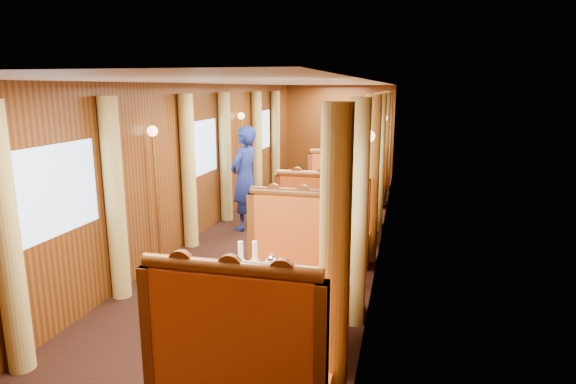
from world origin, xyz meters
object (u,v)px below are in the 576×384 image
(banquette_mid_aft, at_px, (342,201))
(rose_vase_mid, at_px, (335,185))
(fruit_plate, at_px, (305,284))
(rose_vase_far, at_px, (358,155))
(teapot_back, at_px, (272,267))
(table_mid, at_px, (333,218))
(steward, at_px, (245,179))
(table_far, at_px, (356,179))
(passenger, at_px, (340,187))
(banquette_near_fwd, at_px, (241,374))
(banquette_far_fwd, at_px, (351,185))
(banquette_far_aft, at_px, (360,170))
(tea_tray, at_px, (266,279))
(banquette_near_aft, at_px, (301,271))
(teapot_right, at_px, (271,276))
(teapot_left, at_px, (252,274))
(table_near, at_px, (277,316))
(banquette_mid_fwd, at_px, (323,233))

(banquette_mid_aft, bearing_deg, rose_vase_mid, -89.10)
(fruit_plate, height_order, rose_vase_mid, rose_vase_mid)
(rose_vase_mid, bearing_deg, rose_vase_far, 89.94)
(fruit_plate, bearing_deg, teapot_back, 149.58)
(table_mid, distance_m, steward, 1.70)
(teapot_back, distance_m, rose_vase_mid, 3.39)
(table_far, height_order, passenger, passenger)
(banquette_near_fwd, bearing_deg, table_far, 90.00)
(banquette_far_fwd, height_order, steward, steward)
(banquette_far_aft, distance_m, rose_vase_far, 1.14)
(tea_tray, distance_m, steward, 4.13)
(banquette_far_aft, xyz_separation_m, rose_vase_far, (0.02, -1.02, 0.50))
(fruit_plate, height_order, steward, steward)
(banquette_near_fwd, relative_size, table_far, 1.28)
(table_far, bearing_deg, banquette_near_aft, -90.00)
(steward, bearing_deg, banquette_mid_aft, 132.05)
(fruit_plate, bearing_deg, rose_vase_mid, 94.22)
(table_mid, relative_size, teapot_right, 6.46)
(teapot_left, distance_m, teapot_right, 0.18)
(tea_tray, height_order, passenger, passenger)
(rose_vase_mid, height_order, passenger, passenger)
(table_near, xyz_separation_m, teapot_right, (-0.02, -0.12, 0.44))
(banquette_far_fwd, bearing_deg, passenger, -90.00)
(teapot_left, xyz_separation_m, fruit_plate, (0.48, 0.02, -0.05))
(banquette_mid_fwd, bearing_deg, table_mid, 90.00)
(teapot_right, xyz_separation_m, rose_vase_far, (0.04, 7.12, 0.11))
(banquette_near_fwd, height_order, teapot_right, banquette_near_fwd)
(banquette_far_fwd, relative_size, passenger, 1.76)
(fruit_plate, bearing_deg, banquette_far_aft, 91.98)
(table_mid, relative_size, fruit_plate, 4.45)
(banquette_mid_aft, distance_m, rose_vase_mid, 1.15)
(rose_vase_mid, height_order, steward, steward)
(banquette_far_fwd, distance_m, banquette_far_aft, 2.03)
(table_near, relative_size, teapot_back, 6.08)
(table_mid, relative_size, banquette_mid_fwd, 0.78)
(banquette_mid_fwd, bearing_deg, passenger, 90.00)
(banquette_near_aft, bearing_deg, teapot_back, -94.45)
(table_near, relative_size, banquette_far_aft, 0.78)
(tea_tray, relative_size, fruit_plate, 1.44)
(banquette_far_fwd, height_order, teapot_left, banquette_far_fwd)
(table_far, distance_m, rose_vase_mid, 3.57)
(banquette_far_aft, xyz_separation_m, fruit_plate, (0.28, -8.14, 0.35))
(tea_tray, distance_m, rose_vase_mid, 3.54)
(rose_vase_mid, bearing_deg, table_near, -90.27)
(fruit_plate, bearing_deg, table_mid, 94.45)
(banquette_mid_fwd, bearing_deg, banquette_mid_aft, 90.00)
(banquette_mid_aft, bearing_deg, table_near, -90.00)
(table_far, height_order, steward, steward)
(teapot_left, bearing_deg, fruit_plate, -12.90)
(rose_vase_mid, relative_size, rose_vase_far, 1.00)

